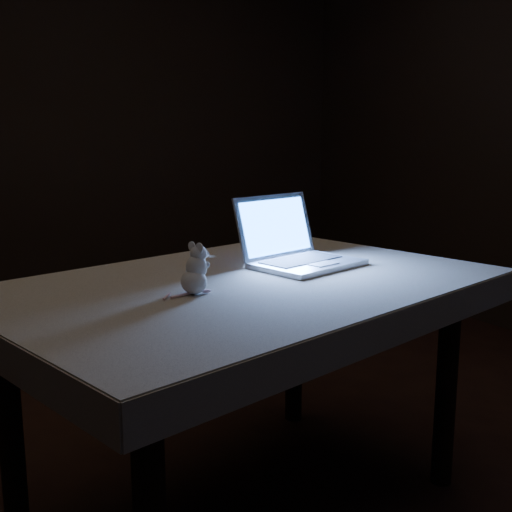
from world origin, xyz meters
TOP-DOWN VIEW (x-y plane):
  - floor at (0.00, 0.00)m, footprint 5.00×5.00m
  - back_wall at (0.00, 2.50)m, footprint 4.50×0.04m
  - table at (0.05, -0.22)m, footprint 1.49×1.15m
  - tablecloth at (0.07, -0.19)m, footprint 1.62×1.29m
  - laptop at (0.31, -0.15)m, footprint 0.39×0.36m
  - plush_mouse at (-0.14, -0.29)m, footprint 0.13×0.13m

SIDE VIEW (x-z plane):
  - floor at x=0.00m, z-range 0.00..0.00m
  - table at x=0.05m, z-range 0.00..0.71m
  - tablecloth at x=0.07m, z-range 0.63..0.72m
  - plush_mouse at x=-0.14m, z-range 0.72..0.85m
  - laptop at x=0.31m, z-range 0.72..0.94m
  - back_wall at x=0.00m, z-range 0.00..2.60m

